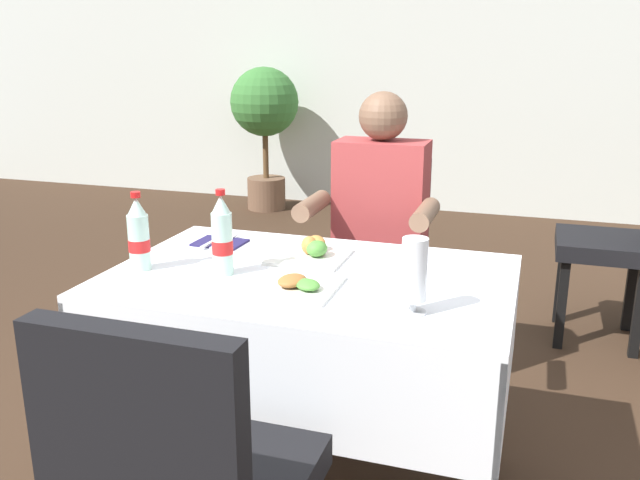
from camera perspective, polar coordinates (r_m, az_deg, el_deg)
The scene contains 12 objects.
back_wall at distance 6.02m, azimuth 12.84°, elevation 15.80°, with size 11.00×0.12×2.86m, color silver.
main_dining_table at distance 2.12m, azimuth -0.84°, elevation -7.34°, with size 1.22×0.80×0.76m.
chair_far_diner_seat at distance 2.84m, azimuth 4.31°, elevation -1.79°, with size 0.44×0.50×0.97m.
seated_diner_far at distance 2.69m, azimuth 4.84°, elevation 0.61°, with size 0.50×0.46×1.26m.
plate_near_camera at distance 1.93m, azimuth -2.08°, elevation -3.80°, with size 0.25×0.25×0.04m.
plate_far_diner at distance 2.21m, azimuth -0.69°, elevation -0.95°, with size 0.24×0.24×0.07m.
beer_glass_left at distance 1.75m, azimuth 7.96°, elevation -2.94°, with size 0.07×0.07×0.20m.
cola_bottle_primary at distance 2.05m, azimuth -8.27°, elevation 0.21°, with size 0.06×0.06×0.26m.
cola_bottle_secondary at distance 2.14m, azimuth -15.07°, elevation 0.32°, with size 0.07×0.07×0.25m.
napkin_cutlery_set at distance 2.39m, azimuth -8.45°, elevation -0.19°, with size 0.18×0.19×0.01m.
background_chair_left at distance 3.56m, azimuth 24.40°, elevation 0.46°, with size 0.50×0.44×0.97m.
potted_plant_corner at distance 6.02m, azimuth -4.69°, elevation 10.53°, with size 0.60×0.60×1.25m.
Camera 1 is at (0.60, -1.65, 1.43)m, focal length 37.87 mm.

